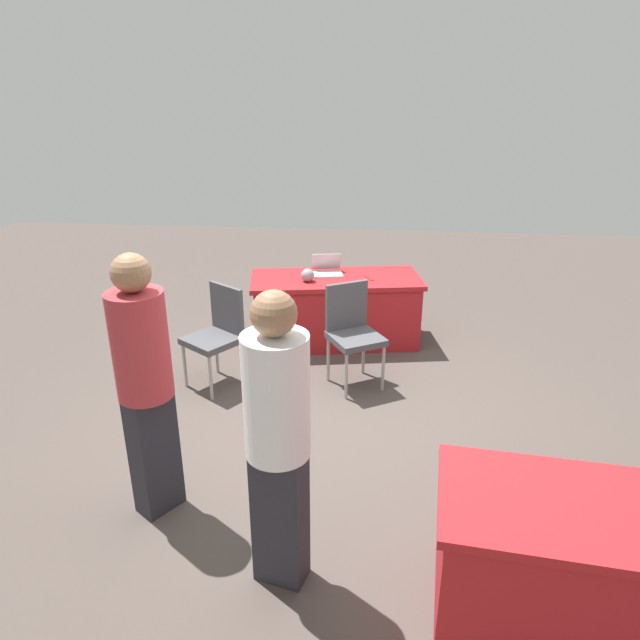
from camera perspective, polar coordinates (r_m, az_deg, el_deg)
name	(u,v)px	position (r m, az deg, el deg)	size (l,w,h in m)	color
ground_plane	(318,423)	(4.83, -0.18, -10.34)	(14.40, 14.40, 0.00)	#4C423D
table_foreground	(335,309)	(6.19, 1.57, 1.10)	(1.92, 1.07, 0.74)	#AD1E23
table_mid_left	(615,571)	(3.41, 27.70, -21.54)	(1.86, 0.96, 0.74)	#AD1E23
chair_tucked_left	(218,330)	(5.29, -10.32, -1.05)	(0.61, 0.61, 0.95)	#9E9993
chair_tucked_right	(352,329)	(5.22, 3.30, -0.87)	(0.60, 0.60, 0.96)	#9E9993
person_attendee_standing	(278,431)	(2.96, -4.31, -11.15)	(0.42, 0.42, 1.73)	#26262D
person_attendee_browsing	(144,376)	(3.61, -17.33, -5.42)	(0.47, 0.47, 1.75)	#26262D
laptop_silver	(327,270)	(6.18, 0.74, 5.05)	(0.37, 0.35, 0.21)	silver
yarn_ball	(308,275)	(5.91, -1.26, 4.55)	(0.14, 0.14, 0.14)	gray
scissors_red	(369,278)	(6.06, 4.99, 4.27)	(0.18, 0.04, 0.01)	red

